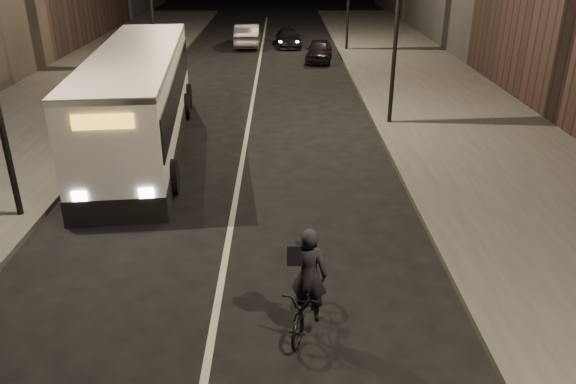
{
  "coord_description": "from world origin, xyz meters",
  "views": [
    {
      "loc": [
        1.33,
        -9.37,
        6.83
      ],
      "look_at": [
        1.47,
        2.35,
        1.5
      ],
      "focal_mm": 35.0,
      "sensor_mm": 36.0,
      "label": 1
    }
  ],
  "objects_px": {
    "car_near": "(319,51)",
    "car_far": "(288,38)",
    "city_bus": "(140,95)",
    "car_mid": "(248,35)",
    "cyclist_on_bicycle": "(308,296)"
  },
  "relations": [
    {
      "from": "car_near",
      "to": "car_far",
      "type": "height_order",
      "value": "car_near"
    },
    {
      "from": "city_bus",
      "to": "car_near",
      "type": "bearing_deg",
      "value": 58.42
    },
    {
      "from": "car_mid",
      "to": "city_bus",
      "type": "bearing_deg",
      "value": 82.03
    },
    {
      "from": "car_near",
      "to": "car_far",
      "type": "distance_m",
      "value": 5.33
    },
    {
      "from": "cyclist_on_bicycle",
      "to": "car_mid",
      "type": "distance_m",
      "value": 30.54
    },
    {
      "from": "car_far",
      "to": "city_bus",
      "type": "bearing_deg",
      "value": -109.56
    },
    {
      "from": "cyclist_on_bicycle",
      "to": "car_near",
      "type": "relative_size",
      "value": 0.61
    },
    {
      "from": "cyclist_on_bicycle",
      "to": "car_near",
      "type": "distance_m",
      "value": 25.49
    },
    {
      "from": "cyclist_on_bicycle",
      "to": "city_bus",
      "type": "bearing_deg",
      "value": 134.41
    },
    {
      "from": "cyclist_on_bicycle",
      "to": "car_far",
      "type": "relative_size",
      "value": 0.58
    },
    {
      "from": "cyclist_on_bicycle",
      "to": "car_mid",
      "type": "xyz_separation_m",
      "value": [
        -2.77,
        30.42,
        0.02
      ]
    },
    {
      "from": "car_mid",
      "to": "car_near",
      "type": "bearing_deg",
      "value": 131.95
    },
    {
      "from": "city_bus",
      "to": "car_far",
      "type": "height_order",
      "value": "city_bus"
    },
    {
      "from": "car_near",
      "to": "car_mid",
      "type": "relative_size",
      "value": 0.79
    },
    {
      "from": "cyclist_on_bicycle",
      "to": "car_far",
      "type": "xyz_separation_m",
      "value": [
        0.01,
        30.46,
        -0.18
      ]
    }
  ]
}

